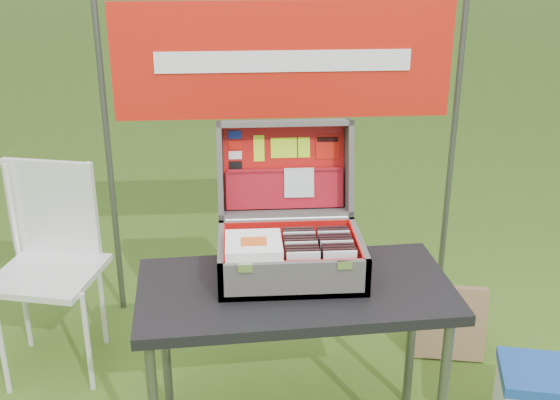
{
  "coord_description": "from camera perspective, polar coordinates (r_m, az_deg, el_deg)",
  "views": [
    {
      "loc": [
        -0.23,
        -2.18,
        1.93
      ],
      "look_at": [
        -0.08,
        0.1,
        1.0
      ],
      "focal_mm": 45.0,
      "sensor_mm": 36.0,
      "label": 1
    }
  ],
  "objects": [
    {
      "name": "suitcase_lid_rim_near",
      "position": [
        2.77,
        0.44,
        -1.06
      ],
      "size": [
        0.53,
        0.14,
        0.05
      ],
      "primitive_type": "cube",
      "rotation": [
        -1.79,
        0.0,
        0.0
      ],
      "color": "#605D58",
      "rests_on": "suitcase_lid_back"
    },
    {
      "name": "suitcase_liner_wall_left",
      "position": [
        2.56,
        -4.5,
        -4.61
      ],
      "size": [
        0.01,
        0.33,
        0.12
      ],
      "primitive_type": "cube",
      "color": "red",
      "rests_on": "suitcase_base_bottom"
    },
    {
      "name": "cd_left_0",
      "position": [
        2.43,
        1.91,
        -5.67
      ],
      "size": [
        0.12,
        0.01,
        0.13
      ],
      "primitive_type": "cube",
      "color": "silver",
      "rests_on": "suitcase_liner_floor"
    },
    {
      "name": "suitcase_base_wall_right",
      "position": [
        2.6,
        6.43,
        -4.48
      ],
      "size": [
        0.02,
        0.38,
        0.14
      ],
      "primitive_type": "cube",
      "color": "#605D58",
      "rests_on": "table_top"
    },
    {
      "name": "suitcase_pocket_cd",
      "position": [
        2.77,
        1.56,
        1.42
      ],
      "size": [
        0.12,
        0.03,
        0.12
      ],
      "primitive_type": "cube",
      "rotation": [
        -1.79,
        0.0,
        0.0
      ],
      "color": "silver",
      "rests_on": "suitcase_lid_pocket"
    },
    {
      "name": "chair_upright_left",
      "position": [
        3.38,
        -20.98,
        -0.81
      ],
      "size": [
        0.02,
        0.02,
        0.45
      ],
      "primitive_type": "cylinder",
      "color": "silver",
      "rests_on": "chair_seat"
    },
    {
      "name": "chair_leg_fr",
      "position": [
        3.17,
        -15.37,
        -11.1
      ],
      "size": [
        0.02,
        0.02,
        0.48
      ],
      "primitive_type": "cylinder",
      "color": "silver",
      "rests_on": "ground"
    },
    {
      "name": "cd_right_6",
      "position": [
        2.56,
        4.47,
        -4.28
      ],
      "size": [
        0.12,
        0.01,
        0.13
      ],
      "primitive_type": "cube",
      "color": "black",
      "rests_on": "suitcase_liner_floor"
    },
    {
      "name": "cd_right_9",
      "position": [
        2.61,
        4.28,
        -3.68
      ],
      "size": [
        0.12,
        0.01,
        0.13
      ],
      "primitive_type": "cube",
      "color": "black",
      "rests_on": "suitcase_liner_floor"
    },
    {
      "name": "chair_leg_fl",
      "position": [
        3.26,
        -21.7,
        -10.94
      ],
      "size": [
        0.02,
        0.02,
        0.48
      ],
      "primitive_type": "cylinder",
      "color": "silver",
      "rests_on": "ground"
    },
    {
      "name": "songbook_1",
      "position": [
        2.46,
        -2.16,
        -3.89
      ],
      "size": [
        0.2,
        0.2,
        0.0
      ],
      "primitive_type": "cube",
      "color": "white",
      "rests_on": "suitcase_base_wall_front"
    },
    {
      "name": "songbook_2",
      "position": [
        2.46,
        -2.16,
        -3.78
      ],
      "size": [
        0.2,
        0.2,
        0.0
      ],
      "primitive_type": "cube",
      "color": "white",
      "rests_on": "suitcase_base_wall_front"
    },
    {
      "name": "cd_right_5",
      "position": [
        2.54,
        4.54,
        -4.49
      ],
      "size": [
        0.12,
        0.01,
        0.13
      ],
      "primitive_type": "cube",
      "color": "black",
      "rests_on": "suitcase_liner_floor"
    },
    {
      "name": "suitcase_base_wall_back",
      "position": [
        2.73,
        0.56,
        -2.99
      ],
      "size": [
        0.53,
        0.02,
        0.14
      ],
      "primitive_type": "cube",
      "color": "#605D58",
      "rests_on": "table_top"
    },
    {
      "name": "chair_leg_bl",
      "position": [
        3.55,
        -20.05,
        -7.81
      ],
      "size": [
        0.02,
        0.02,
        0.48
      ],
      "primitive_type": "cylinder",
      "color": "silver",
      "rests_on": "ground"
    },
    {
      "name": "cd_right_1",
      "position": [
        2.47,
        4.8,
        -5.34
      ],
      "size": [
        0.12,
        0.01,
        0.13
      ],
      "primitive_type": "cube",
      "color": "black",
      "rests_on": "suitcase_liner_floor"
    },
    {
      "name": "cd_right_0",
      "position": [
        2.45,
        4.87,
        -5.57
      ],
      "size": [
        0.12,
        0.01,
        0.13
      ],
      "primitive_type": "cube",
      "color": "silver",
      "rests_on": "suitcase_liner_floor"
    },
    {
      "name": "suitcase_lid_rim_left",
      "position": [
        2.74,
        -4.88,
        2.45
      ],
      "size": [
        0.02,
        0.22,
        0.4
      ],
      "primitive_type": "cube",
      "rotation": [
        -1.79,
        0.0,
        0.0
      ],
      "color": "#605D58",
      "rests_on": "suitcase_lid_back"
    },
    {
      "name": "table_leg_br",
      "position": [
        2.99,
        10.64,
        -10.7
      ],
      "size": [
        0.04,
        0.04,
        0.66
      ],
      "primitive_type": "cylinder",
      "color": "#59595B",
      "rests_on": "ground"
    },
    {
      "name": "chair_leg_br",
      "position": [
        3.47,
        -14.28,
        -7.85
      ],
      "size": [
        0.02,
        0.02,
        0.48
      ],
      "primitive_type": "cylinder",
      "color": "silver",
      "rests_on": "ground"
    },
    {
      "name": "suitcase_lid_back",
      "position": [
        2.81,
        0.31,
        2.73
      ],
      "size": [
        0.53,
        0.1,
        0.37
      ],
      "primitive_type": "cube",
      "rotation": [
        -1.79,
        0.0,
        0.0
      ],
      "color": "#605D58",
      "rests_on": "suitcase_base_wall_back"
    },
    {
      "name": "suitcase",
      "position": [
        2.55,
        0.78,
        -0.53
      ],
      "size": [
        0.53,
        0.54,
        0.49
      ],
      "primitive_type": null,
      "color": "#605D58",
      "rests_on": "table"
    },
    {
      "name": "suitcase_base_wall_left",
      "position": [
        2.56,
        -4.79,
        -4.83
      ],
      "size": [
        0.02,
        0.38,
        0.14
      ],
      "primitive_type": "cube",
      "color": "#605D58",
      "rests_on": "table_top"
    },
    {
      "name": "cd_right_2",
      "position": [
        2.49,
        4.73,
        -5.12
      ],
      "size": [
        0.12,
        0.01,
        0.13
      ],
      "primitive_type": "cube",
      "color": "black",
      "rests_on": "suitcase_liner_floor"
    },
    {
      "name": "cd_left_6",
      "position": [
        2.54,
        1.64,
        -4.37
      ],
      "size": [
        0.12,
        0.01,
        0.13
      ],
      "primitive_type": "cube",
      "color": "black",
      "rests_on": "suitcase_liner_floor"
    },
    {
      "name": "suitcase_latch_right",
      "position": [
        2.39,
        5.28,
        -5.27
      ],
      "size": [
        0.05,
        0.01,
        0.03
      ],
      "primitive_type": "cube",
      "color": "silver",
      "rests_on": "suitcase_base_wall_front"
    },
    {
      "name": "lid_sticker_cc_b",
      "position": [
        2.77,
        -3.68,
        4.48
      ],
      "size": [
        0.05,
        0.01,
        0.03
      ],
      "primitive_type": "cube",
      "rotation": [
        -1.79,
        0.0,
        0.0
      ],
      "color": "red",
      "rests_on": "suitcase_lid_liner"
    },
    {
      "name": "lid_card_neon_tall",
      "position": [
        2.77,
        -1.72,
        4.22
      ],
      "size": [
        0.04,
        0.02,
        0.1
      ],
      "primitive_type": "cube",
      "rotation": [
        -1.79,
        0.0,
        0.0
      ],
      "color": "#BBF617",
      "rests_on": "suitcase_lid_liner"
    },
    {
      "name": "songbook_0",
      "position": [
        2.47,
        -2.16,
        -3.99
      ],
      "size": [
        0.2,
        0.2,
        0.0
      ],
      "primitive_type": "cube",
      "color": "white",
      "rests_on": "suitcase_base_wall_front"
    },
    {
      "name": "lid_card_neon_small",
      "position": [
        2.78,
        1.96,
        4.29
      ],
      "size": [
        0.05,
        0.02,
        0.08
      ],
      "primitive_type": "cube",
      "rotation": [
        -1.79,
        0.0,
        0.0
      ],
      "color": "#BBF617",
      "rests_on": "suitcase_lid_liner"
    },
    {
      "name": "lid_card_neon_main",
      "position": [
        2.78,
        0.31,
        4.26
      ],
      "size": [
        0.1,
        0.02,
        0.08
      ],
      "primitive_type": "cube",
      "rotation": [
        -1.79,
        0.0,
        0.0
      ],
      "color": "#BBF617",
      "rests_on": "suitcase_lid_liner"
    },
    {
      "name": "table",
      "position": [
        2.72,
        1.19,
        -13.46
      ],
      "size": [
        1.16,
        0.63,
        0.7
      ],
      "primitive_type": null,
      "rotation": [
        0.0,
        0.0,
        0.06
      ],
      "color": "black",
      "rests_on": "ground"
    },
    {
      "name": "suitcase_lid_rim_far",
      "position": [
        2.73,
        0.35,
        6.27
      ],
      "size": [
        0.53,
        0.14,
        0.05
      ],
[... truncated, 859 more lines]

